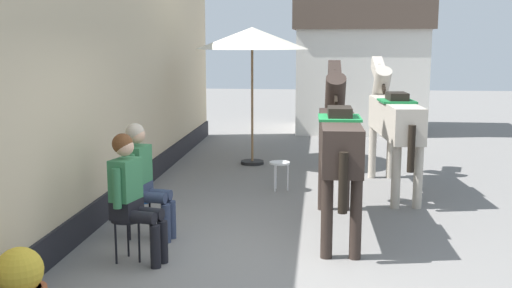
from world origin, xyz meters
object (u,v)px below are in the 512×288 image
(seated_visitor_near, at_px, (131,191))
(flower_planter_near, at_px, (20,283))
(saddled_horse_near, at_px, (338,138))
(cafe_parasol, at_px, (252,39))
(seated_visitor_far, at_px, (143,175))
(spare_stool_white, at_px, (280,166))
(saddled_horse_far, at_px, (393,117))

(seated_visitor_near, xyz_separation_m, flower_planter_near, (-0.52, -1.46, -0.44))
(saddled_horse_near, xyz_separation_m, cafe_parasol, (-1.50, 3.92, 1.20))
(seated_visitor_far, distance_m, spare_stool_white, 2.93)
(saddled_horse_far, bearing_deg, cafe_parasol, 143.29)
(cafe_parasol, bearing_deg, saddled_horse_near, -69.04)
(flower_planter_near, bearing_deg, spare_stool_white, 68.55)
(seated_visitor_near, distance_m, spare_stool_white, 3.60)
(saddled_horse_near, height_order, spare_stool_white, saddled_horse_near)
(seated_visitor_near, bearing_deg, spare_stool_white, 67.84)
(seated_visitor_near, bearing_deg, saddled_horse_far, 48.89)
(saddled_horse_far, relative_size, spare_stool_white, 6.51)
(saddled_horse_near, bearing_deg, cafe_parasol, 110.96)
(seated_visitor_far, relative_size, saddled_horse_far, 0.46)
(spare_stool_white, bearing_deg, flower_planter_near, -111.45)
(seated_visitor_far, height_order, saddled_horse_near, saddled_horse_near)
(seated_visitor_near, xyz_separation_m, seated_visitor_far, (-0.10, 0.79, 0.00))
(seated_visitor_near, height_order, spare_stool_white, seated_visitor_near)
(seated_visitor_near, bearing_deg, cafe_parasol, 82.63)
(seated_visitor_near, bearing_deg, saddled_horse_near, 33.07)
(seated_visitor_far, distance_m, saddled_horse_near, 2.42)
(seated_visitor_far, relative_size, saddled_horse_near, 0.46)
(saddled_horse_far, height_order, cafe_parasol, cafe_parasol)
(saddled_horse_near, distance_m, saddled_horse_far, 2.31)
(seated_visitor_far, bearing_deg, seated_visitor_near, -82.54)
(seated_visitor_near, relative_size, saddled_horse_far, 0.46)
(flower_planter_near, bearing_deg, seated_visitor_near, 70.21)
(seated_visitor_near, relative_size, flower_planter_near, 2.17)
(flower_planter_near, xyz_separation_m, spare_stool_white, (1.87, 4.77, 0.07))
(saddled_horse_far, bearing_deg, seated_visitor_far, -139.24)
(seated_visitor_near, distance_m, saddled_horse_far, 4.73)
(spare_stool_white, bearing_deg, saddled_horse_far, 7.84)
(flower_planter_near, distance_m, cafe_parasol, 7.21)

